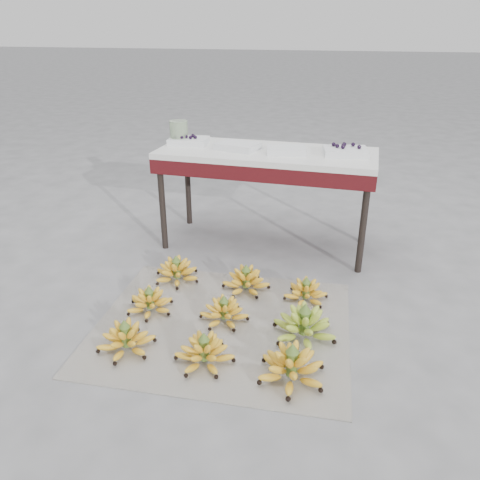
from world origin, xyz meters
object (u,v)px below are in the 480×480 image
(bunch_back_right, at_px, (306,292))
(bunch_back_left, at_px, (177,272))
(bunch_front_center, at_px, (204,352))
(tray_far_left, at_px, (189,141))
(tray_right, at_px, (286,150))
(bunch_mid_right, at_px, (304,326))
(bunch_mid_left, at_px, (150,302))
(bunch_mid_center, at_px, (224,312))
(tray_far_right, at_px, (345,151))
(vendor_table, at_px, (266,162))
(bunch_front_right, at_px, (292,367))
(bunch_front_left, at_px, (126,339))
(tray_left, at_px, (238,146))
(glass_jar, at_px, (179,132))
(newspaper_mat, at_px, (223,325))
(bunch_back_center, at_px, (246,281))

(bunch_back_right, bearing_deg, bunch_back_left, 160.35)
(bunch_front_center, relative_size, bunch_back_left, 0.81)
(tray_far_left, height_order, tray_right, tray_far_left)
(bunch_mid_right, bearing_deg, bunch_mid_left, -160.83)
(bunch_mid_center, height_order, bunch_mid_right, bunch_mid_right)
(tray_right, bearing_deg, tray_far_right, 8.14)
(bunch_back_left, xyz_separation_m, vendor_table, (0.39, 0.63, 0.52))
(bunch_front_right, xyz_separation_m, tray_far_right, (0.08, 1.31, 0.61))
(vendor_table, height_order, tray_far_left, tray_far_left)
(bunch_front_left, xyz_separation_m, tray_left, (0.18, 1.28, 0.62))
(bunch_back_right, xyz_separation_m, glass_jar, (-0.98, 0.69, 0.68))
(newspaper_mat, xyz_separation_m, glass_jar, (-0.61, 1.03, 0.73))
(newspaper_mat, xyz_separation_m, bunch_mid_left, (-0.41, 0.02, 0.05))
(bunch_mid_left, bearing_deg, tray_far_left, 120.16)
(bunch_front_right, height_order, bunch_mid_center, bunch_front_right)
(bunch_back_left, bearing_deg, tray_right, 72.66)
(glass_jar, bearing_deg, bunch_back_left, -71.71)
(tray_far_left, bearing_deg, bunch_front_right, -54.55)
(tray_far_left, distance_m, glass_jar, 0.08)
(newspaper_mat, relative_size, bunch_back_left, 3.58)
(bunch_back_center, relative_size, tray_far_right, 1.08)
(bunch_front_right, relative_size, tray_left, 1.35)
(bunch_front_center, distance_m, bunch_back_center, 0.66)
(bunch_front_left, xyz_separation_m, tray_far_right, (0.85, 1.32, 0.62))
(bunch_mid_center, distance_m, tray_right, 1.12)
(bunch_mid_center, bearing_deg, bunch_mid_right, 10.92)
(bunch_front_center, height_order, bunch_mid_center, bunch_front_center)
(newspaper_mat, height_order, tray_far_right, tray_far_right)
(bunch_back_center, xyz_separation_m, tray_far_left, (-0.58, 0.67, 0.62))
(bunch_mid_left, xyz_separation_m, tray_far_left, (-0.15, 1.01, 0.62))
(bunch_front_right, bearing_deg, bunch_back_right, 69.19)
(bunch_mid_center, bearing_deg, vendor_table, 105.39)
(glass_jar, bearing_deg, vendor_table, -2.93)
(bunch_front_center, height_order, bunch_back_right, bunch_front_center)
(bunch_back_center, bearing_deg, bunch_mid_center, -81.64)
(bunch_front_right, distance_m, bunch_back_center, 0.76)
(tray_far_right, bearing_deg, tray_left, -176.77)
(bunch_front_center, height_order, bunch_back_center, same)
(vendor_table, relative_size, tray_right, 5.11)
(tray_far_left, relative_size, tray_far_right, 0.92)
(newspaper_mat, distance_m, tray_far_left, 1.35)
(vendor_table, xyz_separation_m, glass_jar, (-0.60, 0.03, 0.15))
(bunch_back_left, bearing_deg, newspaper_mat, -19.36)
(bunch_front_center, relative_size, bunch_mid_right, 0.72)
(bunch_back_right, relative_size, glass_jar, 1.98)
(bunch_back_left, xyz_separation_m, glass_jar, (-0.22, 0.66, 0.67))
(tray_far_left, height_order, tray_left, tray_far_left)
(bunch_mid_right, relative_size, tray_far_right, 1.35)
(bunch_back_right, distance_m, tray_far_left, 1.31)
(bunch_front_center, xyz_separation_m, bunch_mid_right, (0.40, 0.31, 0.01))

